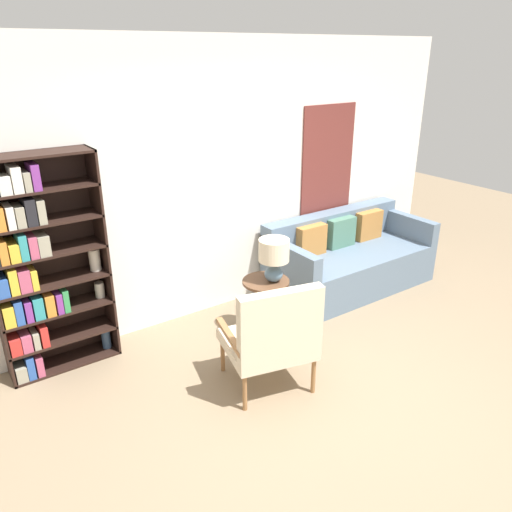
# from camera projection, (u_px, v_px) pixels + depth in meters

# --- Properties ---
(ground_plane) EXTENTS (14.00, 14.00, 0.00)m
(ground_plane) POSITION_uv_depth(u_px,v_px,m) (340.00, 410.00, 3.83)
(ground_plane) COLOR #847056
(wall_back) EXTENTS (6.40, 0.08, 2.70)m
(wall_back) POSITION_uv_depth(u_px,v_px,m) (205.00, 184.00, 4.86)
(wall_back) COLOR white
(wall_back) RESTS_ON ground_plane
(bookshelf) EXTENTS (0.90, 0.30, 1.85)m
(bookshelf) POSITION_uv_depth(u_px,v_px,m) (36.00, 268.00, 3.99)
(bookshelf) COLOR black
(bookshelf) RESTS_ON ground_plane
(armchair) EXTENTS (0.79, 0.77, 0.96)m
(armchair) POSITION_uv_depth(u_px,v_px,m) (273.00, 335.00, 3.86)
(armchair) COLOR olive
(armchair) RESTS_ON ground_plane
(couch) EXTENTS (1.92, 0.88, 0.83)m
(couch) POSITION_uv_depth(u_px,v_px,m) (347.00, 260.00, 5.74)
(couch) COLOR slate
(couch) RESTS_ON ground_plane
(side_table) EXTENTS (0.44, 0.44, 0.57)m
(side_table) POSITION_uv_depth(u_px,v_px,m) (266.00, 288.00, 4.68)
(side_table) COLOR brown
(side_table) RESTS_ON ground_plane
(table_lamp) EXTENTS (0.28, 0.28, 0.41)m
(table_lamp) POSITION_uv_depth(u_px,v_px,m) (274.00, 255.00, 4.54)
(table_lamp) COLOR slate
(table_lamp) RESTS_ON side_table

